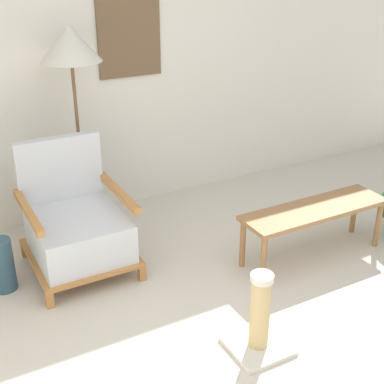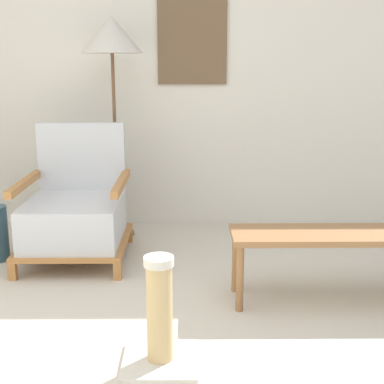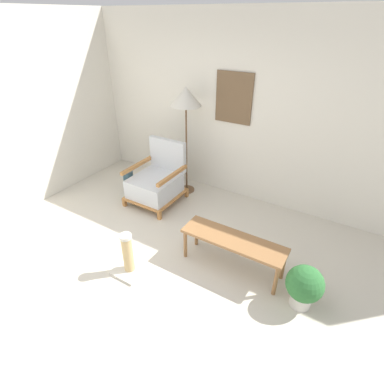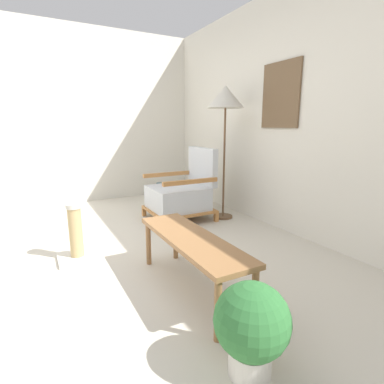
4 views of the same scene
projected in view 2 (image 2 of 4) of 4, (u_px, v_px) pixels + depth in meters
name	position (u px, v px, depth m)	size (l,w,h in m)	color
wall_back	(180.00, 64.00, 4.40)	(8.00, 0.09, 2.70)	silver
armchair	(76.00, 212.00, 3.77)	(0.72, 0.79, 0.93)	#B2753D
floor_lamp	(112.00, 42.00, 3.99)	(0.46, 0.46, 1.70)	brown
coffee_table	(335.00, 241.00, 3.07)	(1.20, 0.35, 0.42)	olive
scratching_post	(160.00, 326.00, 2.44)	(0.35, 0.35, 0.53)	beige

